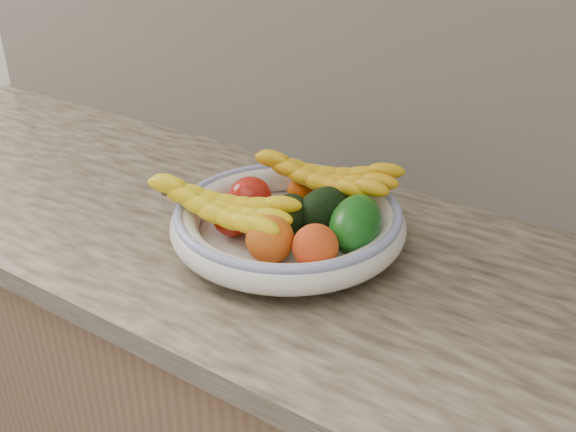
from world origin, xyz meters
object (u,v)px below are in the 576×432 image
Objects in this scene: banana_bunch_back at (324,181)px; banana_bunch_front at (219,210)px; fruit_bowl at (288,222)px; green_mango at (355,224)px.

banana_bunch_front is at bearing -124.18° from banana_bunch_back.
banana_bunch_back is (0.01, 0.10, 0.04)m from fruit_bowl.
banana_bunch_back is at bearing 84.82° from fruit_bowl.
banana_bunch_front is (-0.20, -0.09, 0.01)m from green_mango.
green_mango reaches higher than banana_bunch_front.
fruit_bowl is 1.45× the size of banana_bunch_front.
green_mango is at bearing 5.32° from fruit_bowl.
banana_bunch_front reaches higher than fruit_bowl.
banana_bunch_back is (-0.11, 0.09, 0.01)m from green_mango.
green_mango is 0.14m from banana_bunch_back.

